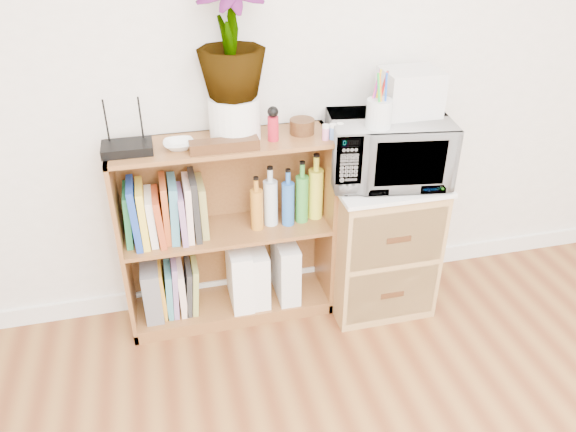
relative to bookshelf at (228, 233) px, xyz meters
name	(u,v)px	position (x,y,z in m)	size (l,w,h in m)	color
skirting_board	(291,277)	(0.35, 0.14, -0.42)	(4.00, 0.02, 0.10)	white
bookshelf	(228,233)	(0.00, 0.00, 0.00)	(1.00, 0.30, 0.95)	brown
wicker_unit	(378,243)	(0.75, -0.08, -0.12)	(0.50, 0.45, 0.70)	#9E7542
microwave	(388,149)	(0.75, -0.08, 0.39)	(0.54, 0.37, 0.30)	silver
pen_cup	(379,114)	(0.66, -0.17, 0.61)	(0.11, 0.11, 0.12)	silver
small_appliance	(410,92)	(0.85, -0.04, 0.64)	(0.25, 0.21, 0.20)	silver
router	(127,148)	(-0.40, -0.02, 0.49)	(0.21, 0.14, 0.04)	black
white_bowl	(179,145)	(-0.19, -0.03, 0.49)	(0.13, 0.13, 0.03)	white
plant_pot	(235,118)	(0.06, 0.02, 0.57)	(0.22, 0.22, 0.19)	white
potted_plant	(230,36)	(0.06, 0.02, 0.92)	(0.29, 0.29, 0.51)	#307836
trinket_box	(224,145)	(0.00, -0.10, 0.50)	(0.29, 0.07, 0.05)	#36210E
kokeshi_doll	(273,129)	(0.22, -0.04, 0.53)	(0.05, 0.05, 0.11)	#B21528
wooden_bowl	(302,126)	(0.37, 0.01, 0.51)	(0.11, 0.11, 0.07)	#3A1E0F
paint_jars	(333,134)	(0.48, -0.09, 0.50)	(0.10, 0.04, 0.05)	#D9788C
file_box	(152,289)	(-0.39, 0.00, -0.27)	(0.08, 0.22, 0.28)	slate
magazine_holder_left	(239,274)	(0.04, -0.01, -0.24)	(0.10, 0.26, 0.32)	white
magazine_holder_mid	(256,273)	(0.13, -0.01, -0.25)	(0.10, 0.24, 0.30)	white
magazine_holder_right	(285,268)	(0.28, -0.01, -0.24)	(0.10, 0.26, 0.32)	silver
cookbooks	(166,211)	(-0.28, 0.00, 0.16)	(0.37, 0.20, 0.30)	#207A43
liquor_bottles	(296,193)	(0.34, 0.00, 0.17)	(0.44, 0.07, 0.32)	#C27924
lower_books	(179,287)	(-0.26, 0.00, -0.28)	(0.19, 0.19, 0.29)	gold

